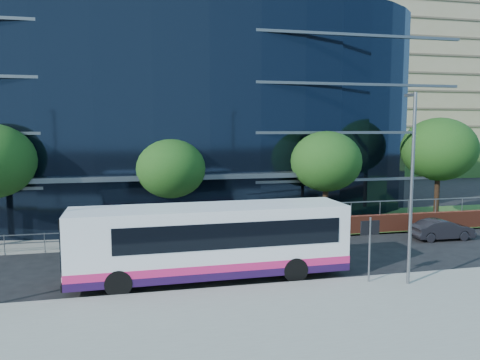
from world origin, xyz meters
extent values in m
plane|color=black|center=(0.00, 0.00, 0.00)|extent=(200.00, 200.00, 0.00)
cube|color=gray|center=(0.00, -5.00, 0.07)|extent=(80.00, 8.00, 0.15)
cube|color=gray|center=(0.00, -1.00, 0.08)|extent=(80.00, 0.25, 0.16)
cube|color=gold|center=(0.00, -0.80, 0.01)|extent=(80.00, 0.08, 0.01)
cube|color=gold|center=(0.00, -0.65, 0.01)|extent=(80.00, 0.08, 0.01)
cube|color=gray|center=(-6.00, 11.00, 0.05)|extent=(50.00, 8.00, 0.10)
cube|color=black|center=(-4.00, 24.00, 8.00)|extent=(38.00, 16.00, 16.00)
cube|color=#595E66|center=(-4.00, 9.50, 3.70)|extent=(22.00, 1.20, 0.30)
cube|color=slate|center=(-8.00, 7.00, 1.05)|extent=(24.00, 0.05, 0.05)
cube|color=slate|center=(-8.00, 7.00, 0.60)|extent=(24.00, 0.05, 0.05)
cylinder|color=slate|center=(-8.00, 7.00, 0.55)|extent=(0.04, 0.04, 1.10)
cube|color=#2D511E|center=(32.00, 56.00, 2.00)|extent=(60.00, 42.00, 4.00)
cube|color=tan|center=(32.00, 58.00, 17.00)|extent=(50.00, 12.00, 26.00)
cylinder|color=slate|center=(4.50, -1.60, 1.55)|extent=(0.08, 0.08, 2.80)
cube|color=black|center=(4.50, -1.58, 2.50)|extent=(0.85, 0.06, 0.60)
cylinder|color=black|center=(-3.00, 9.50, 1.43)|extent=(0.36, 0.36, 2.86)
ellipsoid|color=#154212|center=(-3.00, 9.50, 4.23)|extent=(4.29, 4.29, 3.65)
cylinder|color=black|center=(7.00, 9.00, 1.54)|extent=(0.36, 0.36, 3.08)
ellipsoid|color=#154212|center=(7.00, 9.00, 4.55)|extent=(4.62, 4.62, 3.93)
cylinder|color=black|center=(16.00, 10.00, 1.76)|extent=(0.36, 0.36, 3.52)
ellipsoid|color=#154212|center=(16.00, 10.00, 5.20)|extent=(5.28, 5.28, 4.49)
cylinder|color=black|center=(24.00, 40.00, 1.54)|extent=(0.36, 0.36, 3.08)
ellipsoid|color=#154212|center=(24.00, 40.00, 4.55)|extent=(4.62, 4.62, 3.93)
cylinder|color=black|center=(40.00, 42.00, 1.43)|extent=(0.36, 0.36, 2.86)
ellipsoid|color=#154212|center=(40.00, 42.00, 4.23)|extent=(4.29, 4.29, 3.65)
cylinder|color=slate|center=(6.00, -2.20, 4.15)|extent=(0.14, 0.14, 8.00)
cube|color=slate|center=(6.00, -1.85, 8.05)|extent=(0.15, 0.70, 0.12)
cube|color=white|center=(-1.99, 0.65, 1.84)|extent=(12.12, 2.97, 2.91)
cube|color=#260E3C|center=(-1.99, 0.65, 0.55)|extent=(12.14, 3.02, 0.33)
cube|color=#DD2066|center=(-1.99, 0.65, 0.88)|extent=(12.14, 3.02, 0.33)
cube|color=black|center=(-1.33, 0.66, 2.25)|extent=(9.71, 2.97, 1.10)
cube|color=black|center=(-8.06, 0.54, 1.98)|extent=(0.12, 2.36, 1.70)
cube|color=black|center=(-8.07, 0.54, 2.99)|extent=(0.14, 2.25, 0.44)
cube|color=yellow|center=(-8.11, 0.81, 2.99)|extent=(0.06, 1.21, 0.24)
cube|color=black|center=(-8.06, 0.54, 0.49)|extent=(0.15, 2.64, 0.26)
cylinder|color=black|center=(-5.92, -0.68, 0.55)|extent=(1.10, 0.35, 1.10)
cylinder|color=black|center=(1.54, -0.54, 0.55)|extent=(1.10, 0.35, 1.10)
imported|color=black|center=(12.82, 4.94, 0.62)|extent=(3.79, 1.39, 1.24)
camera|label=1|loc=(-5.18, -19.33, 6.70)|focal=35.00mm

